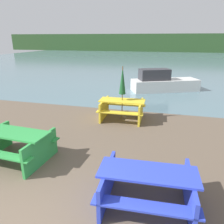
{
  "coord_description": "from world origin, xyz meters",
  "views": [
    {
      "loc": [
        2.3,
        -1.91,
        3.08
      ],
      "look_at": [
        0.62,
        4.44,
        0.85
      ],
      "focal_mm": 35.0,
      "sensor_mm": 36.0,
      "label": 1
    }
  ],
  "objects_px": {
    "umbrella_darkgreen": "(122,81)",
    "picnic_table_blue": "(147,184)",
    "picnic_table_green": "(15,143)",
    "boat": "(163,83)",
    "picnic_table_yellow": "(122,108)"
  },
  "relations": [
    {
      "from": "picnic_table_yellow",
      "to": "boat",
      "type": "bearing_deg",
      "value": 76.37
    },
    {
      "from": "picnic_table_yellow",
      "to": "umbrella_darkgreen",
      "type": "xyz_separation_m",
      "value": [
        0.0,
        0.0,
        1.07
      ]
    },
    {
      "from": "umbrella_darkgreen",
      "to": "picnic_table_blue",
      "type": "bearing_deg",
      "value": -71.84
    },
    {
      "from": "boat",
      "to": "picnic_table_blue",
      "type": "bearing_deg",
      "value": -113.85
    },
    {
      "from": "picnic_table_green",
      "to": "umbrella_darkgreen",
      "type": "xyz_separation_m",
      "value": [
        2.07,
        3.7,
        1.06
      ]
    },
    {
      "from": "boat",
      "to": "picnic_table_yellow",
      "type": "bearing_deg",
      "value": -128.29
    },
    {
      "from": "picnic_table_green",
      "to": "boat",
      "type": "bearing_deg",
      "value": 69.7
    },
    {
      "from": "picnic_table_blue",
      "to": "picnic_table_yellow",
      "type": "height_order",
      "value": "picnic_table_yellow"
    },
    {
      "from": "picnic_table_green",
      "to": "umbrella_darkgreen",
      "type": "distance_m",
      "value": 4.37
    },
    {
      "from": "picnic_table_blue",
      "to": "picnic_table_green",
      "type": "relative_size",
      "value": 0.99
    },
    {
      "from": "picnic_table_green",
      "to": "picnic_table_yellow",
      "type": "relative_size",
      "value": 1.07
    },
    {
      "from": "boat",
      "to": "picnic_table_green",
      "type": "bearing_deg",
      "value": -134.96
    },
    {
      "from": "picnic_table_green",
      "to": "umbrella_darkgreen",
      "type": "bearing_deg",
      "value": 60.8
    },
    {
      "from": "picnic_table_blue",
      "to": "picnic_table_green",
      "type": "xyz_separation_m",
      "value": [
        -3.54,
        0.78,
        0.03
      ]
    },
    {
      "from": "picnic_table_blue",
      "to": "picnic_table_yellow",
      "type": "distance_m",
      "value": 4.72
    }
  ]
}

